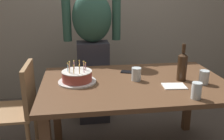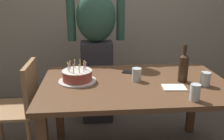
{
  "view_description": "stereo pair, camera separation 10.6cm",
  "coord_description": "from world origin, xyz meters",
  "px_view_note": "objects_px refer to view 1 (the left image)",
  "views": [
    {
      "loc": [
        -0.45,
        -1.84,
        1.44
      ],
      "look_at": [
        -0.19,
        0.02,
        0.84
      ],
      "focal_mm": 39.81,
      "sensor_mm": 36.0,
      "label": 1
    },
    {
      "loc": [
        -0.35,
        -1.85,
        1.44
      ],
      "look_at": [
        -0.19,
        0.02,
        0.84
      ],
      "focal_mm": 39.81,
      "sensor_mm": 36.0,
      "label": 2
    }
  ],
  "objects_px": {
    "birthday_cake": "(77,77)",
    "napkin_stack": "(174,86)",
    "wine_bottle": "(182,66)",
    "water_glass_near": "(204,77)",
    "water_glass_far": "(136,74)",
    "water_glass_side": "(197,91)",
    "cell_phone": "(129,72)",
    "dining_chair": "(19,105)",
    "person_man_bearded": "(93,46)"
  },
  "relations": [
    {
      "from": "water_glass_side",
      "to": "cell_phone",
      "type": "bearing_deg",
      "value": 118.2
    },
    {
      "from": "napkin_stack",
      "to": "wine_bottle",
      "type": "bearing_deg",
      "value": 49.91
    },
    {
      "from": "water_glass_side",
      "to": "wine_bottle",
      "type": "relative_size",
      "value": 0.38
    },
    {
      "from": "water_glass_near",
      "to": "person_man_bearded",
      "type": "relative_size",
      "value": 0.07
    },
    {
      "from": "wine_bottle",
      "to": "person_man_bearded",
      "type": "height_order",
      "value": "person_man_bearded"
    },
    {
      "from": "birthday_cake",
      "to": "wine_bottle",
      "type": "height_order",
      "value": "wine_bottle"
    },
    {
      "from": "birthday_cake",
      "to": "water_glass_side",
      "type": "distance_m",
      "value": 0.91
    },
    {
      "from": "water_glass_far",
      "to": "cell_phone",
      "type": "bearing_deg",
      "value": 93.56
    },
    {
      "from": "water_glass_far",
      "to": "dining_chair",
      "type": "xyz_separation_m",
      "value": [
        -0.98,
        0.13,
        -0.28
      ]
    },
    {
      "from": "water_glass_side",
      "to": "dining_chair",
      "type": "xyz_separation_m",
      "value": [
        -1.3,
        0.54,
        -0.28
      ]
    },
    {
      "from": "water_glass_side",
      "to": "napkin_stack",
      "type": "xyz_separation_m",
      "value": [
        -0.06,
        0.23,
        -0.05
      ]
    },
    {
      "from": "water_glass_side",
      "to": "wine_bottle",
      "type": "bearing_deg",
      "value": 82.36
    },
    {
      "from": "water_glass_near",
      "to": "water_glass_far",
      "type": "xyz_separation_m",
      "value": [
        -0.51,
        0.15,
        -0.0
      ]
    },
    {
      "from": "wine_bottle",
      "to": "cell_phone",
      "type": "xyz_separation_m",
      "value": [
        -0.38,
        0.26,
        -0.12
      ]
    },
    {
      "from": "birthday_cake",
      "to": "water_glass_far",
      "type": "xyz_separation_m",
      "value": [
        0.48,
        -0.02,
        0.01
      ]
    },
    {
      "from": "water_glass_far",
      "to": "wine_bottle",
      "type": "xyz_separation_m",
      "value": [
        0.37,
        -0.05,
        0.07
      ]
    },
    {
      "from": "water_glass_near",
      "to": "birthday_cake",
      "type": "bearing_deg",
      "value": 169.89
    },
    {
      "from": "birthday_cake",
      "to": "cell_phone",
      "type": "xyz_separation_m",
      "value": [
        0.47,
        0.19,
        -0.04
      ]
    },
    {
      "from": "wine_bottle",
      "to": "cell_phone",
      "type": "distance_m",
      "value": 0.47
    },
    {
      "from": "person_man_bearded",
      "to": "wine_bottle",
      "type": "bearing_deg",
      "value": 130.55
    },
    {
      "from": "birthday_cake",
      "to": "water_glass_near",
      "type": "height_order",
      "value": "birthday_cake"
    },
    {
      "from": "napkin_stack",
      "to": "birthday_cake",
      "type": "bearing_deg",
      "value": 164.79
    },
    {
      "from": "water_glass_side",
      "to": "person_man_bearded",
      "type": "distance_m",
      "value": 1.31
    },
    {
      "from": "birthday_cake",
      "to": "napkin_stack",
      "type": "xyz_separation_m",
      "value": [
        0.74,
        -0.2,
        -0.04
      ]
    },
    {
      "from": "water_glass_side",
      "to": "birthday_cake",
      "type": "bearing_deg",
      "value": 151.63
    },
    {
      "from": "cell_phone",
      "to": "person_man_bearded",
      "type": "bearing_deg",
      "value": 139.04
    },
    {
      "from": "wine_bottle",
      "to": "napkin_stack",
      "type": "relative_size",
      "value": 1.75
    },
    {
      "from": "birthday_cake",
      "to": "water_glass_far",
      "type": "distance_m",
      "value": 0.48
    },
    {
      "from": "water_glass_near",
      "to": "cell_phone",
      "type": "distance_m",
      "value": 0.64
    },
    {
      "from": "water_glass_side",
      "to": "napkin_stack",
      "type": "distance_m",
      "value": 0.25
    },
    {
      "from": "cell_phone",
      "to": "person_man_bearded",
      "type": "height_order",
      "value": "person_man_bearded"
    },
    {
      "from": "wine_bottle",
      "to": "dining_chair",
      "type": "xyz_separation_m",
      "value": [
        -1.35,
        0.18,
        -0.35
      ]
    },
    {
      "from": "napkin_stack",
      "to": "water_glass_side",
      "type": "bearing_deg",
      "value": -74.7
    },
    {
      "from": "birthday_cake",
      "to": "person_man_bearded",
      "type": "relative_size",
      "value": 0.18
    },
    {
      "from": "birthday_cake",
      "to": "wine_bottle",
      "type": "bearing_deg",
      "value": -4.51
    },
    {
      "from": "water_glass_near",
      "to": "napkin_stack",
      "type": "height_order",
      "value": "water_glass_near"
    },
    {
      "from": "birthday_cake",
      "to": "water_glass_far",
      "type": "relative_size",
      "value": 2.85
    },
    {
      "from": "wine_bottle",
      "to": "person_man_bearded",
      "type": "relative_size",
      "value": 0.18
    },
    {
      "from": "dining_chair",
      "to": "water_glass_side",
      "type": "bearing_deg",
      "value": 67.39
    },
    {
      "from": "person_man_bearded",
      "to": "dining_chair",
      "type": "xyz_separation_m",
      "value": [
        -0.68,
        -0.61,
        -0.36
      ]
    },
    {
      "from": "cell_phone",
      "to": "napkin_stack",
      "type": "relative_size",
      "value": 0.83
    },
    {
      "from": "cell_phone",
      "to": "birthday_cake",
      "type": "bearing_deg",
      "value": -137.74
    },
    {
      "from": "wine_bottle",
      "to": "dining_chair",
      "type": "distance_m",
      "value": 1.4
    },
    {
      "from": "birthday_cake",
      "to": "napkin_stack",
      "type": "bearing_deg",
      "value": -15.21
    },
    {
      "from": "birthday_cake",
      "to": "water_glass_side",
      "type": "height_order",
      "value": "birthday_cake"
    },
    {
      "from": "water_glass_far",
      "to": "person_man_bearded",
      "type": "xyz_separation_m",
      "value": [
        -0.3,
        0.74,
        0.08
      ]
    },
    {
      "from": "birthday_cake",
      "to": "water_glass_near",
      "type": "distance_m",
      "value": 1.0
    },
    {
      "from": "water_glass_near",
      "to": "cell_phone",
      "type": "xyz_separation_m",
      "value": [
        -0.52,
        0.36,
        -0.05
      ]
    },
    {
      "from": "water_glass_side",
      "to": "dining_chair",
      "type": "height_order",
      "value": "dining_chair"
    },
    {
      "from": "birthday_cake",
      "to": "water_glass_near",
      "type": "relative_size",
      "value": 2.79
    }
  ]
}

